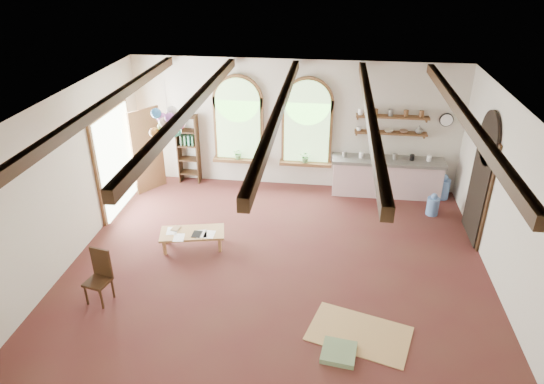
% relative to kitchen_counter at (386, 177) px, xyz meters
% --- Properties ---
extents(floor, '(8.00, 8.00, 0.00)m').
position_rel_kitchen_counter_xyz_m(floor, '(-2.30, -3.20, -0.48)').
color(floor, '#502821').
rests_on(floor, ground).
extents(ceiling_beams, '(6.20, 6.80, 0.18)m').
position_rel_kitchen_counter_xyz_m(ceiling_beams, '(-2.30, -3.20, 2.62)').
color(ceiling_beams, '#381F12').
rests_on(ceiling_beams, ceiling).
extents(window_left, '(1.30, 0.28, 2.20)m').
position_rel_kitchen_counter_xyz_m(window_left, '(-3.70, 0.23, 1.16)').
color(window_left, brown).
rests_on(window_left, floor).
extents(window_right, '(1.30, 0.28, 2.20)m').
position_rel_kitchen_counter_xyz_m(window_right, '(-2.00, 0.23, 1.16)').
color(window_right, brown).
rests_on(window_right, floor).
extents(left_doorway, '(0.10, 1.90, 2.50)m').
position_rel_kitchen_counter_xyz_m(left_doorway, '(-6.25, -1.40, 0.67)').
color(left_doorway, brown).
rests_on(left_doorway, floor).
extents(right_doorway, '(0.10, 1.30, 2.40)m').
position_rel_kitchen_counter_xyz_m(right_doorway, '(1.65, -1.70, 0.62)').
color(right_doorway, black).
rests_on(right_doorway, floor).
extents(kitchen_counter, '(2.68, 0.62, 0.94)m').
position_rel_kitchen_counter_xyz_m(kitchen_counter, '(0.00, 0.00, 0.00)').
color(kitchen_counter, beige).
rests_on(kitchen_counter, floor).
extents(wall_shelf_lower, '(1.70, 0.24, 0.04)m').
position_rel_kitchen_counter_xyz_m(wall_shelf_lower, '(0.00, 0.18, 1.07)').
color(wall_shelf_lower, brown).
rests_on(wall_shelf_lower, wall_back).
extents(wall_shelf_upper, '(1.70, 0.24, 0.04)m').
position_rel_kitchen_counter_xyz_m(wall_shelf_upper, '(0.00, 0.18, 1.47)').
color(wall_shelf_upper, brown).
rests_on(wall_shelf_upper, wall_back).
extents(wall_clock, '(0.32, 0.04, 0.32)m').
position_rel_kitchen_counter_xyz_m(wall_clock, '(1.25, 0.25, 1.42)').
color(wall_clock, black).
rests_on(wall_clock, wall_back).
extents(bookshelf, '(0.53, 0.32, 1.80)m').
position_rel_kitchen_counter_xyz_m(bookshelf, '(-5.00, 0.12, 0.42)').
color(bookshelf, '#381F12').
rests_on(bookshelf, floor).
extents(coffee_table, '(1.38, 0.85, 0.37)m').
position_rel_kitchen_counter_xyz_m(coffee_table, '(-4.09, -2.92, -0.15)').
color(coffee_table, '#A1744A').
rests_on(coffee_table, floor).
extents(side_chair, '(0.46, 0.46, 0.98)m').
position_rel_kitchen_counter_xyz_m(side_chair, '(-5.24, -4.74, -0.19)').
color(side_chair, '#381F12').
rests_on(side_chair, floor).
extents(floor_mat, '(1.78, 1.38, 0.02)m').
position_rel_kitchen_counter_xyz_m(floor_mat, '(-0.78, -5.02, -0.47)').
color(floor_mat, tan).
rests_on(floor_mat, floor).
extents(floor_cushion, '(0.57, 0.57, 0.09)m').
position_rel_kitchen_counter_xyz_m(floor_cushion, '(-1.11, -5.50, -0.43)').
color(floor_cushion, '#6F8B60').
rests_on(floor_cushion, floor).
extents(water_jug_a, '(0.33, 0.33, 0.63)m').
position_rel_kitchen_counter_xyz_m(water_jug_a, '(1.37, -0.03, -0.20)').
color(water_jug_a, '#608ACE').
rests_on(water_jug_a, floor).
extents(water_jug_b, '(0.28, 0.28, 0.54)m').
position_rel_kitchen_counter_xyz_m(water_jug_b, '(1.00, -0.90, -0.24)').
color(water_jug_b, '#608ACE').
rests_on(water_jug_b, floor).
extents(balloon_cluster, '(0.68, 0.71, 1.14)m').
position_rel_kitchen_counter_xyz_m(balloon_cluster, '(-4.71, -1.97, 1.86)').
color(balloon_cluster, white).
rests_on(balloon_cluster, floor).
extents(table_book, '(0.19, 0.25, 0.02)m').
position_rel_kitchen_counter_xyz_m(table_book, '(-4.53, -2.83, -0.10)').
color(table_book, olive).
rests_on(table_book, coffee_table).
extents(tablet, '(0.18, 0.26, 0.01)m').
position_rel_kitchen_counter_xyz_m(tablet, '(-3.97, -3.00, -0.10)').
color(tablet, black).
rests_on(tablet, coffee_table).
extents(potted_plant_left, '(0.27, 0.23, 0.30)m').
position_rel_kitchen_counter_xyz_m(potted_plant_left, '(-3.70, 0.12, 0.37)').
color(potted_plant_left, '#598C4C').
rests_on(potted_plant_left, window_left).
extents(potted_plant_right, '(0.27, 0.23, 0.30)m').
position_rel_kitchen_counter_xyz_m(potted_plant_right, '(-2.00, 0.12, 0.37)').
color(potted_plant_right, '#598C4C').
rests_on(potted_plant_right, window_right).
extents(shelf_cup_a, '(0.12, 0.10, 0.10)m').
position_rel_kitchen_counter_xyz_m(shelf_cup_a, '(-0.75, 0.18, 1.14)').
color(shelf_cup_a, white).
rests_on(shelf_cup_a, wall_shelf_lower).
extents(shelf_cup_b, '(0.10, 0.10, 0.09)m').
position_rel_kitchen_counter_xyz_m(shelf_cup_b, '(-0.40, 0.18, 1.14)').
color(shelf_cup_b, beige).
rests_on(shelf_cup_b, wall_shelf_lower).
extents(shelf_bowl_a, '(0.22, 0.22, 0.05)m').
position_rel_kitchen_counter_xyz_m(shelf_bowl_a, '(-0.05, 0.18, 1.12)').
color(shelf_bowl_a, beige).
rests_on(shelf_bowl_a, wall_shelf_lower).
extents(shelf_bowl_b, '(0.20, 0.20, 0.06)m').
position_rel_kitchen_counter_xyz_m(shelf_bowl_b, '(0.30, 0.18, 1.12)').
color(shelf_bowl_b, '#8C664C').
rests_on(shelf_bowl_b, wall_shelf_lower).
extents(shelf_vase, '(0.18, 0.18, 0.19)m').
position_rel_kitchen_counter_xyz_m(shelf_vase, '(0.65, 0.18, 1.19)').
color(shelf_vase, slate).
rests_on(shelf_vase, wall_shelf_lower).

